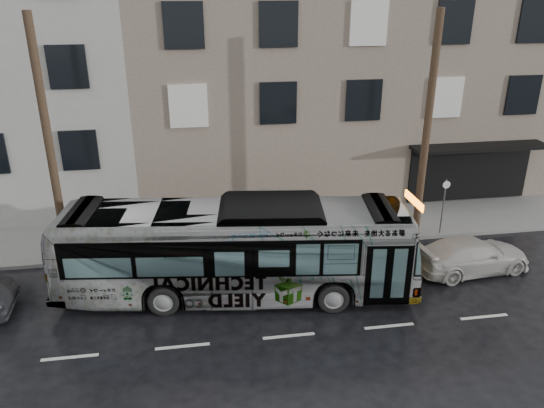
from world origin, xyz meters
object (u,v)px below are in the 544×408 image
Objects in this scene: white_sedan at (472,255)px; sign_post at (443,207)px; utility_pole_front at (427,130)px; utility_pole_rear at (49,146)px; bus at (236,250)px.

sign_post is at bearing -9.89° from white_sedan.
utility_pole_front is 5.05m from white_sedan.
utility_pole_rear is 0.75× the size of bus.
utility_pole_rear reaches higher than bus.
bus is at bearing -158.38° from utility_pole_front.
utility_pole_front is at bearing -60.99° from bus.
white_sedan is at bearing -93.47° from sign_post.
sign_post is 0.20× the size of bus.
utility_pole_front is 2.05× the size of white_sedan.
utility_pole_front is 8.91m from bus.
utility_pole_rear is 2.05× the size of white_sedan.
bus is at bearing 84.74° from white_sedan.
white_sedan is at bearing -81.45° from bus.
bus is (-7.81, -3.09, -2.98)m from utility_pole_front.
utility_pole_rear is 15.46m from sign_post.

